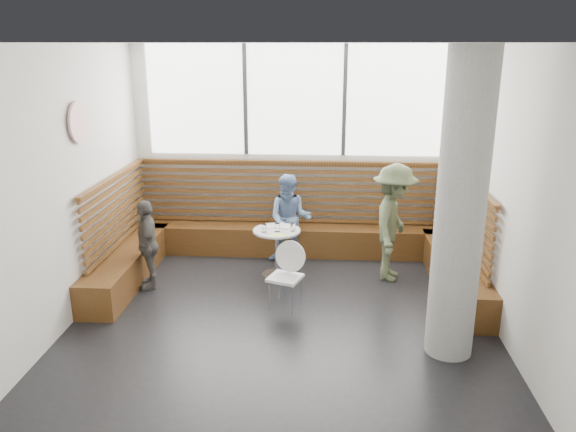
# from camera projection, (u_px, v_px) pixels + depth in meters

# --- Properties ---
(room) EXTENTS (5.00, 5.00, 3.20)m
(room) POSITION_uv_depth(u_px,v_px,m) (282.00, 191.00, 6.33)
(room) COLOR silver
(room) RESTS_ON ground
(booth) EXTENTS (5.00, 2.50, 1.44)m
(booth) POSITION_uv_depth(u_px,v_px,m) (292.00, 239.00, 8.37)
(booth) COLOR #4B2D12
(booth) RESTS_ON ground
(concrete_column) EXTENTS (0.50, 0.50, 3.20)m
(concrete_column) POSITION_uv_depth(u_px,v_px,m) (461.00, 209.00, 5.63)
(concrete_column) COLOR gray
(concrete_column) RESTS_ON ground
(wall_art) EXTENTS (0.03, 0.50, 0.50)m
(wall_art) POSITION_uv_depth(u_px,v_px,m) (78.00, 122.00, 6.66)
(wall_art) COLOR white
(wall_art) RESTS_ON room
(cafe_table) EXTENTS (0.67, 0.67, 0.69)m
(cafe_table) POSITION_uv_depth(u_px,v_px,m) (277.00, 243.00, 7.94)
(cafe_table) COLOR silver
(cafe_table) RESTS_ON ground
(cafe_chair) EXTENTS (0.40, 0.39, 0.84)m
(cafe_chair) POSITION_uv_depth(u_px,v_px,m) (286.00, 270.00, 7.00)
(cafe_chair) COLOR white
(cafe_chair) RESTS_ON ground
(adult_man) EXTENTS (0.88, 1.19, 1.65)m
(adult_man) POSITION_uv_depth(u_px,v_px,m) (394.00, 223.00, 7.75)
(adult_man) COLOR #4F5B3C
(adult_man) RESTS_ON ground
(child_back) EXTENTS (0.69, 0.56, 1.36)m
(child_back) POSITION_uv_depth(u_px,v_px,m) (290.00, 219.00, 8.40)
(child_back) COLOR #6786B3
(child_back) RESTS_ON ground
(child_left) EXTENTS (0.53, 0.78, 1.23)m
(child_left) POSITION_uv_depth(u_px,v_px,m) (148.00, 244.00, 7.54)
(child_left) COLOR #54504C
(child_left) RESTS_ON ground
(plate_near) EXTENTS (0.18, 0.18, 0.01)m
(plate_near) POSITION_uv_depth(u_px,v_px,m) (268.00, 227.00, 8.00)
(plate_near) COLOR white
(plate_near) RESTS_ON cafe_table
(plate_far) EXTENTS (0.21, 0.21, 0.01)m
(plate_far) POSITION_uv_depth(u_px,v_px,m) (285.00, 227.00, 7.99)
(plate_far) COLOR white
(plate_far) RESTS_ON cafe_table
(glass_left) EXTENTS (0.07, 0.07, 0.11)m
(glass_left) POSITION_uv_depth(u_px,v_px,m) (264.00, 228.00, 7.78)
(glass_left) COLOR white
(glass_left) RESTS_ON cafe_table
(glass_mid) EXTENTS (0.08, 0.08, 0.12)m
(glass_mid) POSITION_uv_depth(u_px,v_px,m) (277.00, 227.00, 7.80)
(glass_mid) COLOR white
(glass_mid) RESTS_ON cafe_table
(glass_right) EXTENTS (0.07, 0.07, 0.11)m
(glass_right) POSITION_uv_depth(u_px,v_px,m) (293.00, 227.00, 7.82)
(glass_right) COLOR white
(glass_right) RESTS_ON cafe_table
(menu_card) EXTENTS (0.23, 0.18, 0.00)m
(menu_card) POSITION_uv_depth(u_px,v_px,m) (277.00, 235.00, 7.66)
(menu_card) COLOR #A5C64C
(menu_card) RESTS_ON cafe_table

